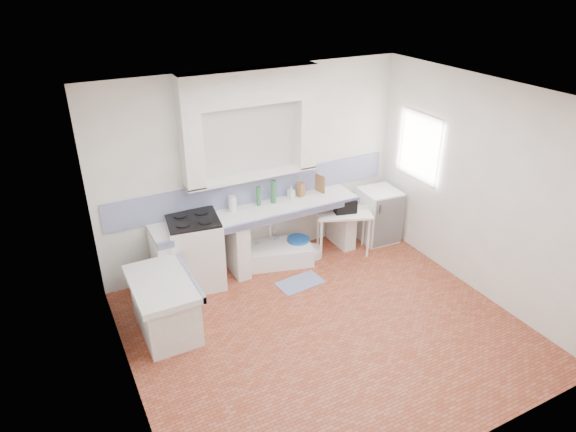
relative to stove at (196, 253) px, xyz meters
name	(u,v)px	position (x,y,z in m)	size (l,w,h in m)	color
floor	(326,330)	(1.05, -1.69, -0.48)	(4.50, 4.50, 0.00)	#A14F37
ceiling	(336,101)	(1.05, -1.69, 2.32)	(4.50, 4.50, 0.00)	white
wall_back	(255,169)	(1.05, 0.31, 0.92)	(4.50, 4.50, 0.00)	white
wall_front	(465,335)	(1.05, -3.69, 0.92)	(4.50, 4.50, 0.00)	white
wall_left	(119,282)	(-1.20, -1.69, 0.92)	(4.50, 4.50, 0.00)	white
wall_right	(481,190)	(3.30, -1.69, 0.92)	(4.50, 4.50, 0.00)	white
alcove_mass	(249,87)	(0.95, 0.19, 2.09)	(1.90, 0.25, 0.45)	white
window_frame	(429,145)	(3.48, -0.49, 1.12)	(0.35, 0.86, 1.06)	#3B2012
lace_valance	(425,121)	(3.33, -0.49, 1.50)	(0.01, 0.84, 0.24)	white
counter_slab	(259,213)	(0.95, 0.01, 0.38)	(3.00, 0.60, 0.08)	white
counter_lip	(267,221)	(0.95, -0.27, 0.38)	(3.00, 0.04, 0.10)	navy
counter_pier_left	(163,265)	(-0.45, 0.01, -0.07)	(0.20, 0.55, 0.82)	white
counter_pier_mid	(237,247)	(0.60, 0.01, -0.07)	(0.20, 0.55, 0.82)	white
counter_pier_right	(342,220)	(2.35, 0.01, -0.07)	(0.20, 0.55, 0.82)	white
peninsula_top	(162,284)	(-0.65, -0.79, 0.18)	(0.70, 1.10, 0.08)	white
peninsula_base	(165,308)	(-0.65, -0.79, -0.17)	(0.60, 1.00, 0.62)	white
peninsula_lip	(190,276)	(-0.32, -0.79, 0.18)	(0.04, 1.10, 0.10)	navy
backsplash	(256,188)	(1.05, 0.30, 0.62)	(4.27, 0.03, 0.40)	navy
stove	(196,253)	(0.00, 0.00, 0.00)	(0.68, 0.66, 0.97)	white
sink	(276,254)	(1.21, -0.01, -0.36)	(1.02, 0.55, 0.24)	white
side_table	(343,232)	(2.24, -0.21, -0.15)	(0.81, 0.45, 0.04)	white
fridge	(378,215)	(2.95, -0.12, -0.06)	(0.55, 0.55, 0.85)	white
bucket_red	(259,259)	(0.92, -0.03, -0.35)	(0.28, 0.28, 0.26)	#C23C32
bucket_orange	(282,253)	(1.30, -0.01, -0.35)	(0.28, 0.28, 0.26)	orange
bucket_blue	(298,247)	(1.57, -0.02, -0.33)	(0.33, 0.33, 0.31)	blue
basin_white	(311,252)	(1.75, -0.10, -0.42)	(0.34, 0.34, 0.13)	white
water_bottle_a	(257,251)	(0.98, 0.16, -0.34)	(0.08, 0.08, 0.30)	silver
water_bottle_b	(277,246)	(1.30, 0.16, -0.33)	(0.08, 0.08, 0.30)	silver
black_bag	(345,206)	(2.25, -0.21, 0.29)	(0.32, 0.18, 0.20)	black
green_bottle_a	(258,196)	(1.02, 0.16, 0.56)	(0.06, 0.06, 0.29)	#2A6838
green_bottle_b	(273,192)	(1.25, 0.15, 0.59)	(0.07, 0.07, 0.34)	#2A6838
knife_block	(301,189)	(1.70, 0.16, 0.52)	(0.11, 0.09, 0.21)	olive
cutting_board	(320,184)	(2.03, 0.16, 0.55)	(0.02, 0.20, 0.27)	olive
paper_towel	(233,204)	(0.63, 0.16, 0.53)	(0.11, 0.11, 0.22)	white
soap_bottle	(291,192)	(1.54, 0.16, 0.51)	(0.09, 0.09, 0.19)	white
rug	(300,283)	(1.25, -0.67, -0.48)	(0.63, 0.36, 0.01)	#333F8A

